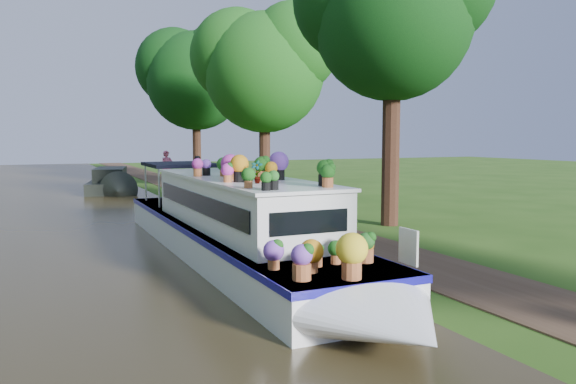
{
  "coord_description": "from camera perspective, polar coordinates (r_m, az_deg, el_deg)",
  "views": [
    {
      "loc": [
        -6.3,
        -11.45,
        2.74
      ],
      "look_at": [
        -0.19,
        1.91,
        1.3
      ],
      "focal_mm": 35.0,
      "sensor_mm": 36.0,
      "label": 1
    }
  ],
  "objects": [
    {
      "name": "ground",
      "position": [
        13.35,
        4.18,
        -6.26
      ],
      "size": [
        100.0,
        100.0,
        0.0
      ],
      "primitive_type": "plane",
      "color": "#264B12",
      "rests_on": "ground"
    },
    {
      "name": "canal_water",
      "position": [
        11.77,
        -22.67,
        -8.25
      ],
      "size": [
        10.0,
        100.0,
        0.02
      ],
      "primitive_type": "cube",
      "color": "#2E2714",
      "rests_on": "ground"
    },
    {
      "name": "towpath",
      "position": [
        13.95,
        8.52,
        -5.73
      ],
      "size": [
        2.2,
        100.0,
        0.03
      ],
      "primitive_type": "cube",
      "color": "#443020",
      "rests_on": "ground"
    },
    {
      "name": "plant_boat",
      "position": [
        12.32,
        -5.09,
        -3.24
      ],
      "size": [
        2.29,
        13.52,
        2.3
      ],
      "color": "white",
      "rests_on": "canal_water"
    },
    {
      "name": "tree_near_overhang",
      "position": [
        18.09,
        10.49,
        17.83
      ],
      "size": [
        5.52,
        5.28,
        8.99
      ],
      "color": "black",
      "rests_on": "ground"
    },
    {
      "name": "tree_near_mid",
      "position": [
        28.87,
        -2.51,
        12.95
      ],
      "size": [
        6.9,
        6.6,
        9.4
      ],
      "color": "black",
      "rests_on": "ground"
    },
    {
      "name": "tree_near_far",
      "position": [
        39.16,
        -9.42,
        11.85
      ],
      "size": [
        7.59,
        7.26,
        10.3
      ],
      "color": "black",
      "rests_on": "ground"
    },
    {
      "name": "second_boat",
      "position": [
        29.44,
        -17.6,
        0.95
      ],
      "size": [
        2.89,
        6.47,
        1.2
      ],
      "rotation": [
        0.0,
        0.0,
        -0.21
      ],
      "color": "black",
      "rests_on": "canal_water"
    },
    {
      "name": "pedestrian_pink",
      "position": [
        32.9,
        -12.19,
        2.44
      ],
      "size": [
        0.77,
        0.56,
        1.94
      ],
      "primitive_type": "imported",
      "rotation": [
        0.0,
        0.0,
        0.15
      ],
      "color": "#CC5488",
      "rests_on": "towpath"
    },
    {
      "name": "pedestrian_dark",
      "position": [
        30.74,
        -9.08,
        2.07
      ],
      "size": [
        0.99,
        0.87,
        1.71
      ],
      "primitive_type": "imported",
      "rotation": [
        0.0,
        0.0,
        0.32
      ],
      "color": "black",
      "rests_on": "towpath"
    },
    {
      "name": "verge_plant",
      "position": [
        15.84,
        -3.16,
        -3.67
      ],
      "size": [
        0.4,
        0.36,
        0.38
      ],
      "primitive_type": "imported",
      "rotation": [
        0.0,
        0.0,
        -0.21
      ],
      "color": "#2D6F21",
      "rests_on": "ground"
    }
  ]
}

